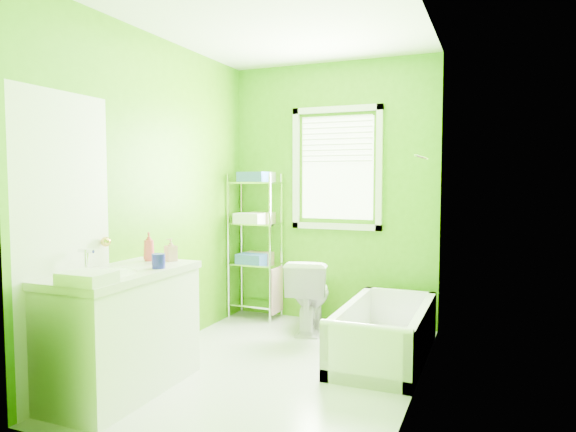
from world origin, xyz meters
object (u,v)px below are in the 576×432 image
at_px(toilet, 309,294).
at_px(vanity, 122,327).
at_px(bathtub, 384,341).
at_px(wire_shelf_unit, 257,229).

bearing_deg(toilet, vanity, 57.97).
relative_size(bathtub, toilet, 2.01).
height_order(vanity, wire_shelf_unit, wire_shelf_unit).
bearing_deg(toilet, bathtub, 136.86).
bearing_deg(vanity, toilet, 69.46).
distance_m(vanity, wire_shelf_unit, 2.13).
xyz_separation_m(bathtub, vanity, (-1.51, -1.32, 0.30)).
relative_size(toilet, wire_shelf_unit, 0.46).
relative_size(toilet, vanity, 0.62).
height_order(bathtub, vanity, vanity).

